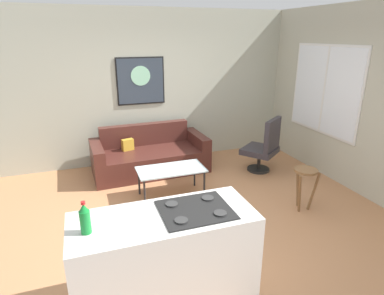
{
  "coord_description": "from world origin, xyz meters",
  "views": [
    {
      "loc": [
        -1.33,
        -3.54,
        2.34
      ],
      "look_at": [
        0.21,
        0.9,
        0.7
      ],
      "focal_mm": 30.33,
      "sensor_mm": 36.0,
      "label": 1
    }
  ],
  "objects_px": {
    "couch": "(150,157)",
    "soda_bottle": "(85,219)",
    "armchair": "(264,147)",
    "coffee_table": "(171,171)",
    "bar_stool": "(305,178)",
    "wall_painting": "(141,81)"
  },
  "relations": [
    {
      "from": "soda_bottle",
      "to": "wall_painting",
      "type": "relative_size",
      "value": 0.3
    },
    {
      "from": "armchair",
      "to": "soda_bottle",
      "type": "xyz_separation_m",
      "value": [
        -3.04,
        -2.43,
        0.57
      ]
    },
    {
      "from": "armchair",
      "to": "wall_painting",
      "type": "bearing_deg",
      "value": 147.04
    },
    {
      "from": "bar_stool",
      "to": "soda_bottle",
      "type": "height_order",
      "value": "soda_bottle"
    },
    {
      "from": "bar_stool",
      "to": "soda_bottle",
      "type": "xyz_separation_m",
      "value": [
        -2.86,
        -1.07,
        0.57
      ]
    },
    {
      "from": "coffee_table",
      "to": "bar_stool",
      "type": "relative_size",
      "value": 1.65
    },
    {
      "from": "coffee_table",
      "to": "armchair",
      "type": "height_order",
      "value": "armchair"
    },
    {
      "from": "coffee_table",
      "to": "wall_painting",
      "type": "height_order",
      "value": "wall_painting"
    },
    {
      "from": "bar_stool",
      "to": "wall_painting",
      "type": "xyz_separation_m",
      "value": [
        -1.73,
        2.6,
        1.07
      ]
    },
    {
      "from": "couch",
      "to": "coffee_table",
      "type": "relative_size",
      "value": 2.02
    },
    {
      "from": "soda_bottle",
      "to": "wall_painting",
      "type": "height_order",
      "value": "wall_painting"
    },
    {
      "from": "coffee_table",
      "to": "soda_bottle",
      "type": "xyz_separation_m",
      "value": [
        -1.23,
        -2.06,
        0.63
      ]
    },
    {
      "from": "couch",
      "to": "armchair",
      "type": "xyz_separation_m",
      "value": [
        1.91,
        -0.7,
        0.2
      ]
    },
    {
      "from": "armchair",
      "to": "couch",
      "type": "bearing_deg",
      "value": 159.87
    },
    {
      "from": "soda_bottle",
      "to": "wall_painting",
      "type": "bearing_deg",
      "value": 72.8
    },
    {
      "from": "coffee_table",
      "to": "bar_stool",
      "type": "distance_m",
      "value": 1.91
    },
    {
      "from": "coffee_table",
      "to": "wall_painting",
      "type": "xyz_separation_m",
      "value": [
        -0.09,
        1.61,
        1.14
      ]
    },
    {
      "from": "couch",
      "to": "bar_stool",
      "type": "bearing_deg",
      "value": -49.9
    },
    {
      "from": "armchair",
      "to": "wall_painting",
      "type": "xyz_separation_m",
      "value": [
        -1.91,
        1.24,
        1.07
      ]
    },
    {
      "from": "wall_painting",
      "to": "armchair",
      "type": "bearing_deg",
      "value": -32.96
    },
    {
      "from": "couch",
      "to": "soda_bottle",
      "type": "height_order",
      "value": "soda_bottle"
    },
    {
      "from": "soda_bottle",
      "to": "bar_stool",
      "type": "bearing_deg",
      "value": 20.48
    }
  ]
}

